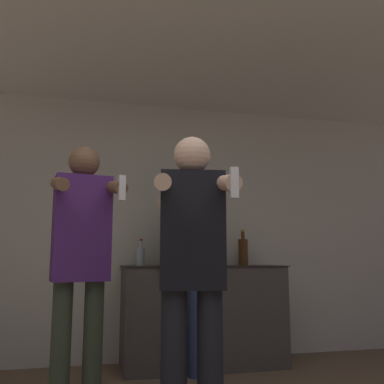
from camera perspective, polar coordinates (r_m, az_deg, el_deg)
wall_back at (r=4.31m, az=-7.56°, el=-4.78°), size 7.00×0.06×2.55m
ceiling_slab at (r=3.19m, az=-3.87°, el=21.26°), size 7.00×3.56×0.05m
counter at (r=4.12m, az=1.42°, el=-16.09°), size 1.50×0.62×0.91m
bottle_red_label at (r=4.10m, az=-3.15°, el=-8.19°), size 0.07×0.07×0.28m
bottle_brown_liquor at (r=4.15m, az=0.18°, el=-8.25°), size 0.10×0.10×0.30m
bottle_short_whiskey at (r=4.30m, az=6.83°, el=-7.80°), size 0.10×0.10×0.36m
bottle_clear_vodka at (r=4.06m, az=-6.86°, el=-8.40°), size 0.07×0.07×0.25m
bottle_dark_rum at (r=4.13m, az=-1.23°, el=-8.44°), size 0.08×0.08×0.25m
person_woman_foreground at (r=2.25m, az=0.03°, el=-10.13°), size 0.46×0.56×1.63m
person_man_side at (r=2.67m, az=-14.61°, el=-8.26°), size 0.44×0.50×1.66m
person_spectator_back at (r=3.72m, az=-1.05°, el=-8.60°), size 0.52×0.55×1.75m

